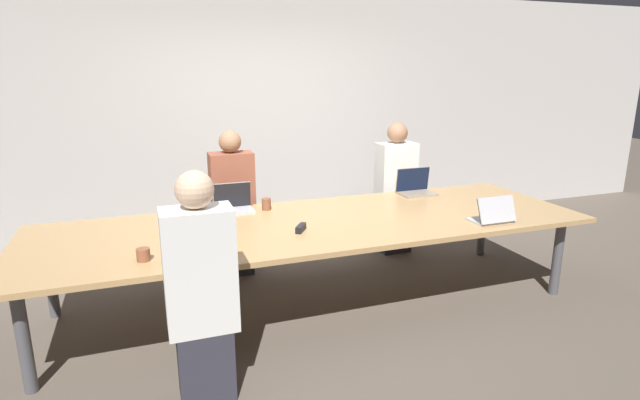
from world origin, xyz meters
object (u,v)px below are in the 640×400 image
laptop_far_midleft (233,203)px  stapler (301,228)px  laptop_far_right (415,186)px  person_far_right (395,190)px  person_near_left (201,292)px  person_far_midleft (233,206)px  laptop_near_left (188,248)px  cup_far_midleft (266,204)px  cup_near_left (143,255)px  laptop_near_right (493,215)px

laptop_far_midleft → stapler: (0.38, -0.74, -0.04)m
laptop_far_right → person_far_right: size_ratio=0.25×
person_far_right → person_near_left: 2.91m
person_far_midleft → laptop_near_left: 1.48m
person_near_left → stapler: bearing=-139.2°
person_far_midleft → cup_far_midleft: size_ratio=13.30×
cup_near_left → stapler: bearing=11.5°
laptop_far_right → laptop_far_midleft: 1.80m
cup_far_midleft → cup_near_left: bearing=-139.0°
person_far_midleft → laptop_near_left: (-0.54, -1.37, 0.13)m
laptop_far_right → person_far_midleft: size_ratio=0.26×
person_far_right → stapler: (-1.41, -1.13, 0.08)m
laptop_far_midleft → person_far_midleft: size_ratio=0.24×
person_far_right → laptop_near_right: size_ratio=4.23×
laptop_near_right → stapler: laptop_near_right is taller
person_far_right → cup_near_left: bearing=-151.9°
person_far_right → laptop_near_right: person_far_right is taller
person_far_right → laptop_near_left: size_ratio=4.42×
laptop_far_right → person_far_right: person_far_right is taller
person_far_right → person_far_midleft: person_far_right is taller
laptop_far_midleft → cup_near_left: bearing=-128.0°
person_far_midleft → laptop_near_left: size_ratio=4.40×
person_far_right → laptop_far_midleft: person_far_right is taller
person_far_midleft → laptop_near_left: person_far_midleft is taller
cup_far_midleft → cup_near_left: 1.37m
laptop_near_left → laptop_far_right: bearing=-156.1°
laptop_near_right → laptop_near_left: (-2.37, 0.05, 0.00)m
laptop_near_left → person_near_left: person_near_left is taller
person_far_midleft → cup_near_left: 1.57m
laptop_far_right → cup_far_midleft: size_ratio=3.41×
laptop_far_right → laptop_near_right: (0.09, -1.06, -0.01)m
cup_far_midleft → laptop_near_right: 1.89m
laptop_near_left → person_near_left: (0.03, -0.45, -0.12)m
cup_far_midleft → person_near_left: bearing=-117.8°
cup_near_left → laptop_near_left: bearing=-7.8°
laptop_far_right → cup_near_left: (-2.56, -0.97, -0.03)m
person_far_right → person_near_left: size_ratio=1.00×
laptop_far_right → person_far_midleft: person_far_midleft is taller
cup_near_left → person_far_right: bearing=28.1°
laptop_near_right → laptop_near_left: bearing=-1.1°
person_near_left → person_far_right: bearing=-140.5°
laptop_near_left → person_near_left: bearing=93.2°
laptop_far_midleft → stapler: 0.83m
cup_far_midleft → laptop_near_right: (1.62, -0.98, 0.01)m
laptop_near_right → person_near_left: 2.39m
laptop_far_right → person_near_left: person_near_left is taller
cup_near_left → stapler: cup_near_left is taller
person_far_midleft → cup_far_midleft: 0.50m
cup_far_midleft → stapler: size_ratio=0.70×
stapler → laptop_far_right: bearing=62.0°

